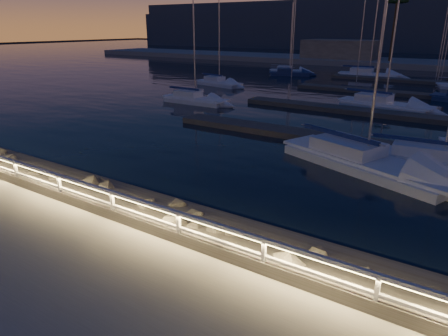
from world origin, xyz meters
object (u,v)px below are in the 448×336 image
at_px(sailboat_a, 194,99).
at_px(sailboat_c, 438,159).
at_px(sailboat_d, 362,159).
at_px(sailboat_i, 289,73).
at_px(sailboat_m, 288,70).
at_px(sailboat_n, 367,74).
at_px(sailboat_f, 382,104).
at_px(guard_rail, 153,211).
at_px(sailboat_e, 218,82).

xyz_separation_m(sailboat_a, sailboat_c, (22.16, -7.73, -0.00)).
bearing_deg(sailboat_d, sailboat_i, 140.93).
bearing_deg(sailboat_m, sailboat_a, -96.34).
bearing_deg(sailboat_n, sailboat_d, -81.68).
xyz_separation_m(sailboat_f, sailboat_m, (-19.55, 22.42, -0.06)).
bearing_deg(guard_rail, sailboat_a, 124.65).
distance_m(guard_rail, sailboat_i, 51.54).
bearing_deg(guard_rail, sailboat_i, 109.68).
relative_size(sailboat_d, sailboat_m, 1.56).
distance_m(guard_rail, sailboat_f, 29.30).
height_order(sailboat_d, sailboat_i, sailboat_d).
height_order(guard_rail, sailboat_m, sailboat_m).
height_order(sailboat_d, sailboat_f, sailboat_d).
bearing_deg(sailboat_i, sailboat_c, -79.23).
distance_m(guard_rail, sailboat_d, 12.63).
relative_size(guard_rail, sailboat_f, 3.15).
bearing_deg(sailboat_m, guard_rail, -83.18).
distance_m(sailboat_d, sailboat_e, 31.84).
relative_size(sailboat_d, sailboat_e, 1.45).
bearing_deg(guard_rail, sailboat_c, 64.70).
height_order(sailboat_d, sailboat_e, sailboat_d).
xyz_separation_m(sailboat_a, sailboat_i, (-2.03, 26.34, -0.03)).
bearing_deg(sailboat_d, sailboat_c, 56.40).
height_order(sailboat_e, sailboat_i, sailboat_e).
bearing_deg(sailboat_c, sailboat_a, 156.40).
bearing_deg(sailboat_e, sailboat_m, 97.25).
height_order(sailboat_a, sailboat_i, sailboat_a).
bearing_deg(sailboat_i, sailboat_d, -84.80).
relative_size(sailboat_f, sailboat_m, 1.33).
distance_m(sailboat_a, sailboat_c, 23.47).
bearing_deg(sailboat_c, sailboat_n, 105.23).
bearing_deg(sailboat_f, sailboat_m, 139.66).
distance_m(sailboat_a, sailboat_i, 26.42).
bearing_deg(sailboat_a, sailboat_m, 96.68).
relative_size(sailboat_a, sailboat_i, 1.10).
height_order(guard_rail, sailboat_d, sailboat_d).
bearing_deg(guard_rail, sailboat_m, 110.11).
height_order(sailboat_a, sailboat_m, sailboat_a).
xyz_separation_m(sailboat_m, sailboat_n, (12.14, 0.99, 0.07)).
relative_size(sailboat_d, sailboat_f, 1.18).
distance_m(sailboat_i, sailboat_m, 3.54).
height_order(guard_rail, sailboat_n, sailboat_n).
bearing_deg(sailboat_n, sailboat_i, -164.39).
bearing_deg(sailboat_d, sailboat_e, 159.00).
xyz_separation_m(guard_rail, sailboat_d, (3.50, 12.10, -0.91)).
bearing_deg(sailboat_c, sailboat_m, 120.30).
height_order(sailboat_m, sailboat_n, sailboat_n).
bearing_deg(sailboat_f, sailboat_n, 116.14).
bearing_deg(sailboat_d, sailboat_n, 125.36).
bearing_deg(sailboat_d, guard_rail, -85.01).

